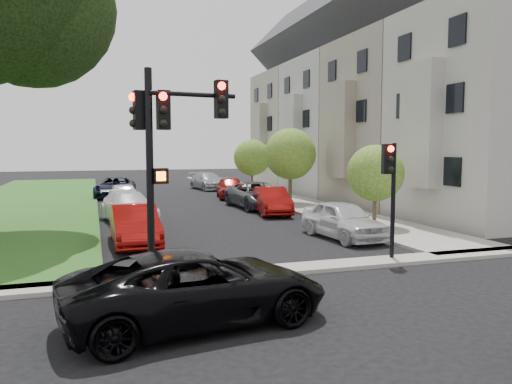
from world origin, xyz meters
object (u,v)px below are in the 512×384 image
object	(u,v)px
car_parked_6	(129,207)
car_parked_2	(257,195)
car_parked_7	(124,196)
traffic_signal_secondary	(390,179)
car_parked_8	(115,187)
car_cross_near	(197,287)
car_parked_1	(271,201)
small_tree_a	(375,173)
car_parked_3	(230,187)
traffic_signal_main	(166,136)
small_tree_b	(290,154)
car_parked_0	(343,220)
small_tree_c	(252,158)
car_parked_4	(208,181)
car_parked_5	(134,225)

from	to	relation	value
car_parked_6	car_parked_2	bearing A→B (deg)	16.77
car_parked_7	traffic_signal_secondary	bearing A→B (deg)	-66.97
car_parked_2	car_parked_8	bearing A→B (deg)	126.77
car_parked_2	car_parked_6	bearing A→B (deg)	-158.03
car_cross_near	car_parked_1	xyz separation A→B (m)	(6.97, 14.94, -0.02)
small_tree_a	car_parked_3	world-z (taller)	small_tree_a
small_tree_a	car_parked_3	xyz separation A→B (m)	(-2.36, 14.77, -1.66)
traffic_signal_main	car_parked_1	distance (m)	13.73
traffic_signal_secondary	car_parked_2	distance (m)	14.33
small_tree_b	car_parked_6	xyz separation A→B (m)	(-9.87, -4.37, -2.39)
traffic_signal_secondary	car_cross_near	bearing A→B (deg)	-152.15
traffic_signal_main	car_parked_7	xyz separation A→B (m)	(-0.18, 16.35, -3.08)
car_parked_0	car_parked_1	distance (m)	7.53
car_parked_0	car_parked_7	size ratio (longest dim) A/B	1.01
small_tree_c	car_parked_7	world-z (taller)	small_tree_c
car_parked_6	small_tree_a	bearing A→B (deg)	-36.39
small_tree_b	traffic_signal_secondary	bearing A→B (deg)	-100.67
car_parked_1	car_parked_2	xyz separation A→B (m)	(0.13, 2.79, 0.04)
small_tree_a	car_parked_0	size ratio (longest dim) A/B	0.85
car_parked_2	car_parked_3	distance (m)	6.02
traffic_signal_secondary	car_parked_6	size ratio (longest dim) A/B	0.73
car_parked_0	traffic_signal_main	bearing A→B (deg)	-156.24
traffic_signal_main	car_parked_4	size ratio (longest dim) A/B	1.14
small_tree_a	car_cross_near	distance (m)	13.17
car_parked_4	small_tree_a	bearing A→B (deg)	-91.92
traffic_signal_main	car_parked_6	distance (m)	11.09
small_tree_c	traffic_signal_secondary	bearing A→B (deg)	-97.12
car_parked_1	car_parked_4	world-z (taller)	car_parked_1
traffic_signal_main	car_parked_3	bearing A→B (deg)	70.36
traffic_signal_main	car_parked_5	distance (m)	5.95
small_tree_b	car_parked_7	world-z (taller)	small_tree_b
car_parked_5	car_parked_7	world-z (taller)	car_parked_5
traffic_signal_secondary	car_parked_7	size ratio (longest dim) A/B	0.86
small_tree_b	traffic_signal_secondary	size ratio (longest dim) A/B	1.29
car_parked_1	car_parked_7	world-z (taller)	car_parked_7
car_parked_0	car_parked_2	size ratio (longest dim) A/B	0.79
traffic_signal_main	car_parked_6	bearing A→B (deg)	91.63
small_tree_a	traffic_signal_main	distance (m)	11.08
small_tree_a	car_parked_6	size ratio (longest dim) A/B	0.73
car_cross_near	car_parked_7	size ratio (longest dim) A/B	1.25
car_parked_4	car_cross_near	bearing A→B (deg)	-110.78
small_tree_a	car_parked_5	distance (m)	10.18
car_parked_8	car_parked_1	bearing A→B (deg)	-47.30
car_parked_3	car_parked_5	xyz separation A→B (m)	(-7.67, -15.11, -0.03)
car_parked_1	car_parked_4	xyz separation A→B (m)	(0.25, 16.28, -0.01)
small_tree_b	car_cross_near	size ratio (longest dim) A/B	0.88
small_tree_b	car_parked_2	xyz separation A→B (m)	(-2.39, -0.85, -2.36)
car_cross_near	small_tree_a	bearing A→B (deg)	-55.50
small_tree_a	car_parked_7	bearing A→B (deg)	131.71
car_parked_3	car_parked_2	bearing A→B (deg)	-80.73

